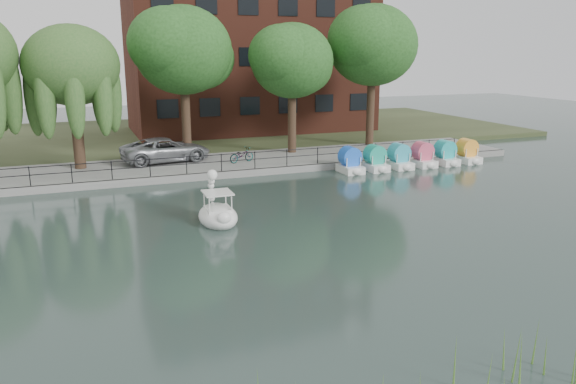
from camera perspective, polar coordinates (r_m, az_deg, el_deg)
ground_plane at (r=20.33m, az=2.76°, el=-6.28°), size 120.00×120.00×0.00m
promenade at (r=34.97m, az=-7.88°, el=2.69°), size 40.00×6.00×0.40m
kerb at (r=32.17m, az=-6.66°, el=1.72°), size 40.00×0.25×0.40m
land_strip at (r=48.52m, az=-11.75°, el=5.72°), size 60.00×22.00×0.36m
railing at (r=32.17m, az=-6.79°, el=3.44°), size 32.00×0.05×1.00m
apartment_building at (r=49.66m, az=-3.97°, el=16.80°), size 20.00×10.07×18.00m
willow_mid at (r=34.40m, az=-21.15°, el=11.86°), size 5.32×5.32×8.15m
broadleaf_center at (r=36.03m, az=-10.62°, el=13.92°), size 6.00×6.00×9.25m
broadleaf_right at (r=37.51m, az=0.42°, el=13.12°), size 5.40×5.40×8.32m
broadleaf_far at (r=41.22m, az=8.60°, el=14.48°), size 6.30×6.30×9.71m
minivan at (r=35.42m, az=-12.30°, el=4.40°), size 3.74×6.55×1.72m
bicycle at (r=34.62m, az=-4.75°, el=3.84°), size 1.13×1.82×1.00m
swan_boat at (r=23.90m, az=-7.17°, el=-2.03°), size 1.64×2.65×2.14m
pedal_boat_row at (r=35.82m, az=12.39°, el=3.43°), size 9.65×1.70×1.40m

